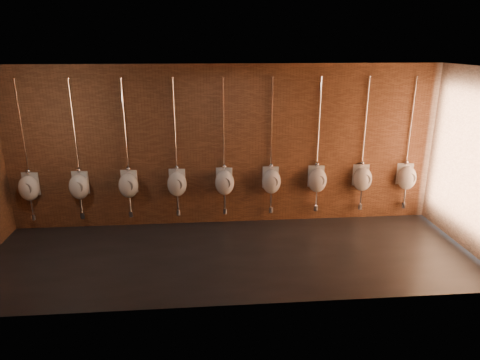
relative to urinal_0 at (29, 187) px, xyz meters
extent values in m
plane|color=black|center=(3.82, -1.36, -0.92)|extent=(8.50, 8.50, 0.00)
cube|color=black|center=(3.82, -1.36, 2.28)|extent=(8.50, 3.00, 0.04)
cube|color=brown|center=(3.82, 0.14, 0.68)|extent=(8.50, 0.04, 3.20)
cube|color=brown|center=(3.82, -2.86, 0.68)|extent=(8.50, 0.04, 3.20)
cube|color=brown|center=(8.07, -1.36, 0.68)|extent=(0.04, 3.00, 3.20)
ellipsoid|color=white|center=(0.00, -0.01, -0.02)|extent=(0.45, 0.41, 0.51)
cube|color=white|center=(0.00, 0.12, 0.03)|extent=(0.33, 0.11, 0.46)
cylinder|color=gray|center=(0.00, -0.14, 0.01)|extent=(0.22, 0.07, 0.22)
cylinder|color=white|center=(0.00, 0.10, 1.13)|extent=(0.03, 0.03, 1.79)
sphere|color=white|center=(0.00, 0.09, 0.30)|extent=(0.09, 0.09, 0.09)
cylinder|color=white|center=(0.00, 0.10, 2.03)|extent=(0.06, 0.06, 0.01)
cylinder|color=white|center=(0.00, -0.01, -0.38)|extent=(0.04, 0.04, 0.35)
cylinder|color=white|center=(0.00, -0.01, -0.62)|extent=(0.09, 0.09, 0.12)
cylinder|color=white|center=(0.00, 0.07, -0.62)|extent=(0.04, 0.17, 0.04)
ellipsoid|color=white|center=(0.94, -0.01, -0.02)|extent=(0.45, 0.41, 0.51)
cube|color=white|center=(0.94, 0.12, 0.03)|extent=(0.33, 0.11, 0.46)
cylinder|color=gray|center=(0.94, -0.14, 0.01)|extent=(0.22, 0.07, 0.22)
cylinder|color=white|center=(0.94, 0.10, 1.13)|extent=(0.03, 0.03, 1.79)
sphere|color=white|center=(0.94, 0.09, 0.30)|extent=(0.09, 0.09, 0.09)
cylinder|color=white|center=(0.94, 0.10, 2.03)|extent=(0.06, 0.06, 0.01)
cylinder|color=white|center=(0.94, -0.01, -0.38)|extent=(0.04, 0.04, 0.35)
cylinder|color=white|center=(0.94, -0.01, -0.62)|extent=(0.09, 0.09, 0.12)
cylinder|color=white|center=(0.94, 0.07, -0.62)|extent=(0.04, 0.17, 0.04)
ellipsoid|color=white|center=(1.89, -0.01, -0.02)|extent=(0.45, 0.41, 0.51)
cube|color=white|center=(1.89, 0.12, 0.03)|extent=(0.33, 0.11, 0.46)
cylinder|color=gray|center=(1.89, -0.14, 0.01)|extent=(0.22, 0.07, 0.22)
cylinder|color=white|center=(1.89, 0.10, 1.13)|extent=(0.03, 0.03, 1.79)
sphere|color=white|center=(1.89, 0.09, 0.30)|extent=(0.09, 0.09, 0.09)
cylinder|color=white|center=(1.89, 0.10, 2.03)|extent=(0.06, 0.06, 0.01)
cylinder|color=white|center=(1.89, -0.01, -0.38)|extent=(0.04, 0.04, 0.35)
cylinder|color=white|center=(1.89, -0.01, -0.62)|extent=(0.09, 0.09, 0.12)
cylinder|color=white|center=(1.89, 0.07, -0.62)|extent=(0.04, 0.17, 0.04)
ellipsoid|color=white|center=(2.83, -0.01, -0.02)|extent=(0.45, 0.41, 0.51)
cube|color=white|center=(2.83, 0.12, 0.03)|extent=(0.33, 0.11, 0.46)
cylinder|color=gray|center=(2.83, -0.14, 0.01)|extent=(0.22, 0.07, 0.22)
cylinder|color=white|center=(2.83, 0.10, 1.13)|extent=(0.03, 0.03, 1.79)
sphere|color=white|center=(2.83, 0.09, 0.30)|extent=(0.09, 0.09, 0.09)
cylinder|color=white|center=(2.83, 0.10, 2.03)|extent=(0.06, 0.06, 0.01)
cylinder|color=white|center=(2.83, -0.01, -0.38)|extent=(0.04, 0.04, 0.35)
cylinder|color=white|center=(2.83, -0.01, -0.62)|extent=(0.09, 0.09, 0.12)
cylinder|color=white|center=(2.83, 0.07, -0.62)|extent=(0.04, 0.17, 0.04)
ellipsoid|color=white|center=(3.78, -0.01, -0.02)|extent=(0.45, 0.41, 0.51)
cube|color=white|center=(3.78, 0.12, 0.03)|extent=(0.33, 0.11, 0.46)
cylinder|color=gray|center=(3.78, -0.14, 0.01)|extent=(0.22, 0.07, 0.22)
cylinder|color=white|center=(3.78, 0.10, 1.13)|extent=(0.03, 0.03, 1.79)
sphere|color=white|center=(3.78, 0.09, 0.30)|extent=(0.09, 0.09, 0.09)
cylinder|color=white|center=(3.78, 0.10, 2.03)|extent=(0.06, 0.06, 0.01)
cylinder|color=white|center=(3.78, -0.01, -0.38)|extent=(0.04, 0.04, 0.35)
cylinder|color=white|center=(3.78, -0.01, -0.62)|extent=(0.09, 0.09, 0.12)
cylinder|color=white|center=(3.78, 0.07, -0.62)|extent=(0.04, 0.17, 0.04)
ellipsoid|color=white|center=(4.72, -0.01, -0.02)|extent=(0.45, 0.41, 0.51)
cube|color=white|center=(4.72, 0.12, 0.03)|extent=(0.33, 0.11, 0.46)
cylinder|color=gray|center=(4.72, -0.14, 0.01)|extent=(0.22, 0.07, 0.22)
cylinder|color=white|center=(4.72, 0.10, 1.13)|extent=(0.03, 0.03, 1.79)
sphere|color=white|center=(4.72, 0.09, 0.30)|extent=(0.09, 0.09, 0.09)
cylinder|color=white|center=(4.72, 0.10, 2.03)|extent=(0.06, 0.06, 0.01)
cylinder|color=white|center=(4.72, -0.01, -0.38)|extent=(0.04, 0.04, 0.35)
cylinder|color=white|center=(4.72, -0.01, -0.62)|extent=(0.09, 0.09, 0.12)
cylinder|color=white|center=(4.72, 0.07, -0.62)|extent=(0.04, 0.17, 0.04)
ellipsoid|color=white|center=(5.66, -0.01, -0.02)|extent=(0.45, 0.41, 0.51)
cube|color=white|center=(5.66, 0.12, 0.03)|extent=(0.33, 0.11, 0.46)
cylinder|color=gray|center=(5.66, -0.14, 0.01)|extent=(0.22, 0.07, 0.22)
cylinder|color=white|center=(5.66, 0.10, 1.13)|extent=(0.03, 0.03, 1.79)
sphere|color=white|center=(5.66, 0.09, 0.30)|extent=(0.09, 0.09, 0.09)
cylinder|color=white|center=(5.66, 0.10, 2.03)|extent=(0.06, 0.06, 0.01)
cylinder|color=white|center=(5.66, -0.01, -0.38)|extent=(0.04, 0.04, 0.35)
cylinder|color=white|center=(5.66, -0.01, -0.62)|extent=(0.09, 0.09, 0.12)
cylinder|color=white|center=(5.66, 0.07, -0.62)|extent=(0.04, 0.17, 0.04)
ellipsoid|color=white|center=(6.61, -0.01, -0.02)|extent=(0.45, 0.41, 0.51)
cube|color=white|center=(6.61, 0.12, 0.03)|extent=(0.33, 0.11, 0.46)
cylinder|color=gray|center=(6.61, -0.14, 0.01)|extent=(0.22, 0.07, 0.22)
cylinder|color=white|center=(6.61, 0.10, 1.13)|extent=(0.03, 0.03, 1.79)
sphere|color=white|center=(6.61, 0.09, 0.30)|extent=(0.09, 0.09, 0.09)
cylinder|color=white|center=(6.61, 0.10, 2.03)|extent=(0.06, 0.06, 0.01)
cylinder|color=white|center=(6.61, -0.01, -0.38)|extent=(0.04, 0.04, 0.35)
cylinder|color=white|center=(6.61, -0.01, -0.62)|extent=(0.09, 0.09, 0.12)
cylinder|color=white|center=(6.61, 0.07, -0.62)|extent=(0.04, 0.17, 0.04)
ellipsoid|color=white|center=(7.55, -0.01, -0.02)|extent=(0.45, 0.41, 0.51)
cube|color=white|center=(7.55, 0.12, 0.03)|extent=(0.33, 0.11, 0.46)
cylinder|color=gray|center=(7.55, -0.14, 0.01)|extent=(0.22, 0.07, 0.22)
cylinder|color=white|center=(7.55, 0.10, 1.13)|extent=(0.03, 0.03, 1.79)
sphere|color=white|center=(7.55, 0.09, 0.30)|extent=(0.09, 0.09, 0.09)
cylinder|color=white|center=(7.55, 0.10, 2.03)|extent=(0.06, 0.06, 0.01)
cylinder|color=white|center=(7.55, -0.01, -0.38)|extent=(0.04, 0.04, 0.35)
cylinder|color=white|center=(7.55, -0.01, -0.62)|extent=(0.09, 0.09, 0.12)
cylinder|color=white|center=(7.55, 0.07, -0.62)|extent=(0.04, 0.17, 0.04)
camera|label=1|loc=(3.39, -8.11, 2.66)|focal=32.00mm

